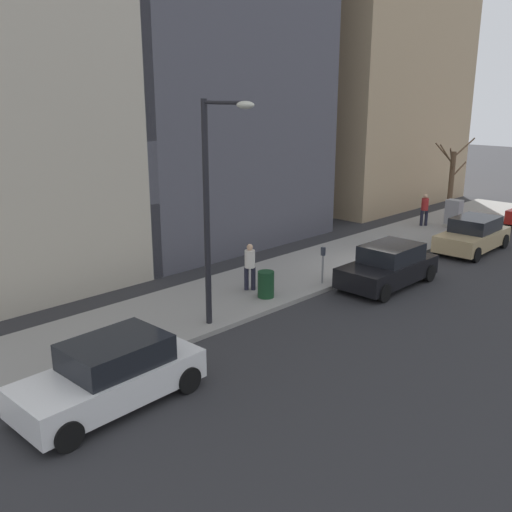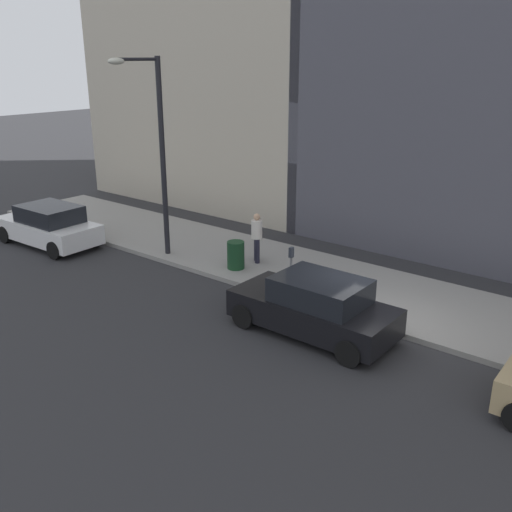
{
  "view_description": "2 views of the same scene",
  "coord_description": "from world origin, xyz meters",
  "px_view_note": "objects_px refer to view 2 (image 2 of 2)",
  "views": [
    {
      "loc": [
        -11.63,
        18.55,
        6.76
      ],
      "look_at": [
        1.91,
        4.84,
        1.28
      ],
      "focal_mm": 40.0,
      "sensor_mm": 36.0,
      "label": 1
    },
    {
      "loc": [
        -12.16,
        -5.93,
        6.65
      ],
      "look_at": [
        0.73,
        4.42,
        0.83
      ],
      "focal_mm": 40.0,
      "sensor_mm": 36.0,
      "label": 2
    }
  ],
  "objects_px": {
    "streetlamp": "(156,142)",
    "pedestrian_midblock": "(257,235)",
    "parked_car_black": "(315,307)",
    "trash_bin": "(236,255)",
    "parked_car_white": "(49,226)",
    "office_tower_right": "(268,6)",
    "parking_meter": "(291,265)"
  },
  "relations": [
    {
      "from": "streetlamp",
      "to": "pedestrian_midblock",
      "type": "height_order",
      "value": "streetlamp"
    },
    {
      "from": "parked_car_black",
      "to": "streetlamp",
      "type": "height_order",
      "value": "streetlamp"
    },
    {
      "from": "pedestrian_midblock",
      "to": "trash_bin",
      "type": "bearing_deg",
      "value": 125.1
    },
    {
      "from": "streetlamp",
      "to": "trash_bin",
      "type": "distance_m",
      "value": 4.48
    },
    {
      "from": "parked_car_white",
      "to": "office_tower_right",
      "type": "relative_size",
      "value": 0.24
    },
    {
      "from": "parked_car_black",
      "to": "trash_bin",
      "type": "bearing_deg",
      "value": 64.93
    },
    {
      "from": "streetlamp",
      "to": "trash_bin",
      "type": "height_order",
      "value": "streetlamp"
    },
    {
      "from": "parked_car_white",
      "to": "parking_meter",
      "type": "bearing_deg",
      "value": -82.21
    },
    {
      "from": "trash_bin",
      "to": "pedestrian_midblock",
      "type": "xyz_separation_m",
      "value": [
        0.91,
        -0.14,
        0.49
      ]
    },
    {
      "from": "parking_meter",
      "to": "pedestrian_midblock",
      "type": "relative_size",
      "value": 0.81
    },
    {
      "from": "parking_meter",
      "to": "streetlamp",
      "type": "bearing_deg",
      "value": 91.8
    },
    {
      "from": "parking_meter",
      "to": "parked_car_white",
      "type": "bearing_deg",
      "value": 99.84
    },
    {
      "from": "parked_car_white",
      "to": "trash_bin",
      "type": "xyz_separation_m",
      "value": [
        2.14,
        -7.24,
        -0.14
      ]
    },
    {
      "from": "trash_bin",
      "to": "streetlamp",
      "type": "bearing_deg",
      "value": 102.31
    },
    {
      "from": "trash_bin",
      "to": "office_tower_right",
      "type": "height_order",
      "value": "office_tower_right"
    },
    {
      "from": "parked_car_black",
      "to": "pedestrian_midblock",
      "type": "distance_m",
      "value": 5.14
    },
    {
      "from": "pedestrian_midblock",
      "to": "streetlamp",
      "type": "bearing_deg",
      "value": 71.04
    },
    {
      "from": "streetlamp",
      "to": "trash_bin",
      "type": "relative_size",
      "value": 7.22
    },
    {
      "from": "trash_bin",
      "to": "pedestrian_midblock",
      "type": "relative_size",
      "value": 0.54
    },
    {
      "from": "office_tower_right",
      "to": "parking_meter",
      "type": "bearing_deg",
      "value": -139.55
    },
    {
      "from": "parking_meter",
      "to": "office_tower_right",
      "type": "height_order",
      "value": "office_tower_right"
    },
    {
      "from": "streetlamp",
      "to": "pedestrian_midblock",
      "type": "xyz_separation_m",
      "value": [
        1.52,
        -2.97,
        -2.93
      ]
    },
    {
      "from": "parked_car_black",
      "to": "parking_meter",
      "type": "relative_size",
      "value": 3.11
    },
    {
      "from": "trash_bin",
      "to": "pedestrian_midblock",
      "type": "bearing_deg",
      "value": -8.75
    },
    {
      "from": "pedestrian_midblock",
      "to": "office_tower_right",
      "type": "xyz_separation_m",
      "value": [
        10.02,
        7.35,
        7.88
      ]
    },
    {
      "from": "parked_car_white",
      "to": "parking_meter",
      "type": "distance_m",
      "value": 9.88
    },
    {
      "from": "streetlamp",
      "to": "parking_meter",
      "type": "bearing_deg",
      "value": -88.2
    },
    {
      "from": "parked_car_white",
      "to": "pedestrian_midblock",
      "type": "distance_m",
      "value": 7.99
    },
    {
      "from": "pedestrian_midblock",
      "to": "parked_car_black",
      "type": "bearing_deg",
      "value": -171.07
    },
    {
      "from": "parking_meter",
      "to": "trash_bin",
      "type": "distance_m",
      "value": 2.56
    },
    {
      "from": "parked_car_black",
      "to": "pedestrian_midblock",
      "type": "bearing_deg",
      "value": 55.03
    },
    {
      "from": "parked_car_white",
      "to": "office_tower_right",
      "type": "distance_m",
      "value": 15.44
    }
  ]
}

